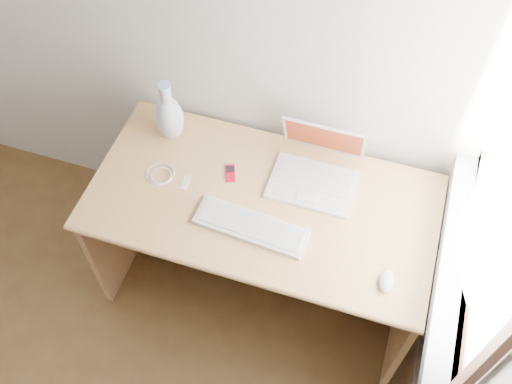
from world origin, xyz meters
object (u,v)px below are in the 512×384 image
(desk, at_px, (268,212))
(laptop, at_px, (316,169))
(vase, at_px, (169,116))
(external_keyboard, at_px, (251,226))

(desk, bearing_deg, laptop, 28.14)
(desk, distance_m, vase, 0.57)
(external_keyboard, bearing_deg, vase, 148.10)
(laptop, bearing_deg, external_keyboard, -118.94)
(desk, relative_size, vase, 4.60)
(laptop, distance_m, vase, 0.62)
(external_keyboard, relative_size, vase, 1.49)
(laptop, distance_m, external_keyboard, 0.35)
(desk, height_order, laptop, laptop)
(desk, relative_size, external_keyboard, 3.09)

